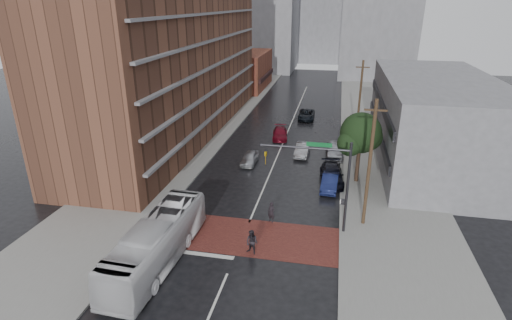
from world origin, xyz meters
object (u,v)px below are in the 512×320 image
at_px(suv_travel, 306,115).
at_px(car_travel_a, 250,158).
at_px(car_travel_b, 303,150).
at_px(car_travel_c, 280,133).
at_px(pedestrian_b, 252,242).
at_px(car_parked_far, 335,150).
at_px(car_parked_near, 330,182).
at_px(car_parked_mid, 332,175).
at_px(pedestrian_a, 271,212).
at_px(transit_bus, 157,242).

bearing_deg(suv_travel, car_travel_a, -104.47).
height_order(car_travel_b, car_travel_c, car_travel_b).
distance_m(pedestrian_b, car_travel_a, 16.50).
relative_size(pedestrian_b, car_travel_c, 0.40).
height_order(car_travel_c, car_parked_far, car_parked_far).
height_order(car_parked_near, car_parked_mid, car_parked_mid).
height_order(pedestrian_b, suv_travel, pedestrian_b).
relative_size(car_travel_b, car_parked_near, 1.00).
bearing_deg(car_parked_far, car_travel_c, 140.57).
bearing_deg(car_travel_c, car_parked_mid, -68.08).
bearing_deg(pedestrian_a, transit_bus, -110.51).
bearing_deg(pedestrian_b, car_travel_a, 124.81).
bearing_deg(car_parked_far, car_travel_a, -158.59).
distance_m(pedestrian_a, pedestrian_b, 4.54).
bearing_deg(transit_bus, suv_travel, 81.93).
bearing_deg(car_parked_mid, car_travel_b, 111.82).
height_order(pedestrian_a, car_parked_near, pedestrian_a).
relative_size(pedestrian_b, car_travel_b, 0.43).
height_order(transit_bus, car_travel_c, transit_bus).
relative_size(pedestrian_a, car_travel_a, 0.46).
xyz_separation_m(car_travel_b, car_parked_near, (3.31, -8.24, 0.00)).
xyz_separation_m(car_travel_c, car_parked_far, (6.93, -5.30, 0.18)).
bearing_deg(car_parked_mid, suv_travel, 95.86).
xyz_separation_m(car_travel_b, suv_travel, (-0.82, 15.10, -0.00)).
bearing_deg(car_parked_mid, car_parked_near, -99.24).
distance_m(pedestrian_b, car_travel_b, 19.81).
relative_size(pedestrian_a, car_parked_far, 0.35).
bearing_deg(transit_bus, car_parked_near, 53.82).
bearing_deg(pedestrian_a, car_travel_c, 120.03).
xyz_separation_m(car_travel_a, car_parked_near, (8.64, -4.58, 0.05)).
xyz_separation_m(suv_travel, car_parked_far, (4.38, -14.91, 0.14)).
bearing_deg(pedestrian_a, car_parked_near, 81.75).
distance_m(car_travel_a, car_parked_far, 9.69).
bearing_deg(pedestrian_a, car_travel_a, 133.94).
xyz_separation_m(pedestrian_a, car_travel_c, (-2.31, 20.73, -0.21)).
xyz_separation_m(pedestrian_b, car_parked_near, (4.96, 11.50, -0.21)).
height_order(transit_bus, car_parked_near, transit_bus).
distance_m(pedestrian_a, suv_travel, 30.34).
height_order(pedestrian_b, car_parked_near, pedestrian_b).
distance_m(pedestrian_a, car_travel_a, 12.35).
distance_m(car_travel_b, car_parked_mid, 7.54).
bearing_deg(suv_travel, transit_bus, -101.26).
xyz_separation_m(car_travel_a, car_travel_b, (5.33, 3.66, 0.05)).
distance_m(car_travel_a, car_parked_near, 9.78).
bearing_deg(transit_bus, car_travel_c, 83.55).
xyz_separation_m(car_travel_b, car_parked_mid, (3.42, -6.72, 0.07)).
relative_size(car_travel_a, car_travel_c, 0.84).
relative_size(transit_bus, pedestrian_b, 6.16).
bearing_deg(pedestrian_b, suv_travel, 110.57).
bearing_deg(transit_bus, car_travel_b, 73.23).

